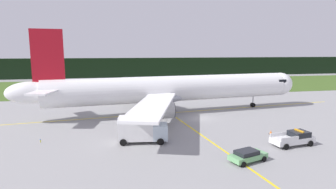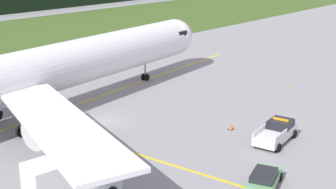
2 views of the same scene
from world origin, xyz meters
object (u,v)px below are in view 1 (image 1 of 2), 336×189
ops_pickup_truck (294,138)px  apron_cone (271,132)px  catering_truck (141,129)px  airliner (170,89)px  staff_car (248,155)px

ops_pickup_truck → apron_cone: bearing=93.6°
ops_pickup_truck → catering_truck: bearing=165.5°
airliner → ops_pickup_truck: 24.54m
airliner → ops_pickup_truck: airliner is taller
apron_cone → ops_pickup_truck: bearing=-86.4°
staff_car → apron_cone: staff_car is taller
airliner → staff_car: 25.44m
catering_truck → staff_car: bearing=-38.7°
airliner → staff_car: bearing=-82.2°
staff_car → apron_cone: size_ratio=7.50×
catering_truck → apron_cone: 18.85m
catering_truck → staff_car: catering_truck is taller
catering_truck → apron_cone: bearing=-0.6°
ops_pickup_truck → staff_car: ops_pickup_truck is taller
ops_pickup_truck → catering_truck: 19.73m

